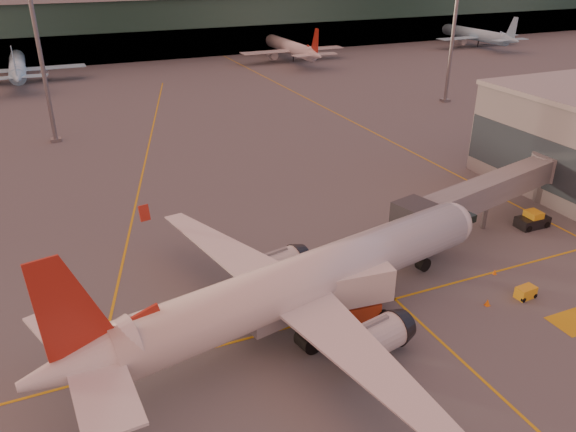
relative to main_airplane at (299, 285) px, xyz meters
name	(u,v)px	position (x,y,z in m)	size (l,w,h in m)	color
ground	(377,346)	(4.63, -4.74, -4.07)	(600.00, 600.00, 0.00)	#4C4F54
taxi_markings	(162,173)	(-2.70, 39.75, -4.07)	(100.12, 173.00, 0.01)	gold
terminal	(110,26)	(4.63, 137.05, 4.69)	(400.00, 20.00, 17.60)	#19382D
mast_west_near	(39,47)	(-15.37, 61.26, 10.79)	(2.40, 2.40, 25.60)	slate
mast_east_near	(454,26)	(59.63, 57.26, 10.79)	(2.40, 2.40, 25.60)	slate
distant_aircraft_row	(39,80)	(-16.37, 113.26, -4.07)	(290.00, 34.00, 13.00)	#90D1F2
main_airplane	(299,285)	(0.00, 0.00, 0.00)	(41.25, 37.49, 12.54)	silver
jet_bridge	(496,189)	(28.08, 8.71, 0.22)	(27.75, 9.67, 6.10)	slate
catering_truck	(356,290)	(4.97, -0.57, -1.39)	(6.29, 3.26, 4.71)	#B53A19
gpu_cart	(526,293)	(20.50, -4.26, -3.55)	(1.91, 1.23, 1.07)	gold
pushback_tug	(533,221)	(31.92, 6.31, -3.31)	(3.69, 2.05, 1.88)	black
cone_nose	(495,272)	(20.82, -0.02, -3.83)	(0.40, 0.40, 0.50)	orange
cone_tail	(63,376)	(-18.29, 1.29, -3.84)	(0.38, 0.38, 0.48)	orange
cone_wing_left	(215,232)	(-1.41, 18.94, -3.78)	(0.48, 0.48, 0.61)	orange
cone_fwd	(488,302)	(16.52, -3.86, -3.77)	(0.49, 0.49, 0.62)	orange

